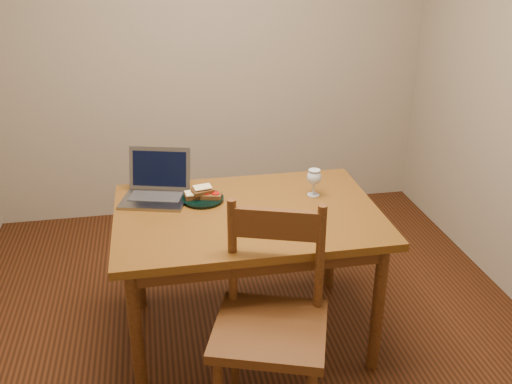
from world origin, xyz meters
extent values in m
cube|color=black|center=(0.00, 0.00, -0.01)|extent=(3.20, 3.20, 0.02)
cube|color=gray|center=(0.00, 1.61, 1.30)|extent=(3.20, 0.02, 2.60)
cube|color=gray|center=(0.00, -1.61, 1.30)|extent=(3.20, 0.02, 2.60)
cube|color=#52300D|center=(0.00, -0.01, 0.72)|extent=(1.30, 0.90, 0.04)
cylinder|color=#351E0B|center=(-0.57, -0.38, 0.35)|extent=(0.06, 0.06, 0.70)
cylinder|color=#351E0B|center=(0.57, -0.38, 0.35)|extent=(0.06, 0.06, 0.70)
cylinder|color=#351E0B|center=(-0.57, 0.36, 0.35)|extent=(0.06, 0.06, 0.70)
cylinder|color=#351E0B|center=(0.57, 0.36, 0.35)|extent=(0.06, 0.06, 0.70)
cube|color=#351E0B|center=(-0.01, -0.61, 0.48)|extent=(0.58, 0.57, 0.04)
cube|color=#351E0B|center=(0.05, -0.44, 0.89)|extent=(0.37, 0.15, 0.13)
cylinder|color=black|center=(-0.20, 0.15, 0.75)|extent=(0.21, 0.21, 0.02)
cube|color=slate|center=(-0.45, 0.19, 0.75)|extent=(0.37, 0.31, 0.01)
cube|color=slate|center=(-0.41, 0.33, 0.86)|extent=(0.33, 0.16, 0.22)
cube|color=black|center=(-0.41, 0.33, 0.86)|extent=(0.29, 0.13, 0.18)
camera|label=1|loc=(-0.42, -2.49, 1.99)|focal=40.00mm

